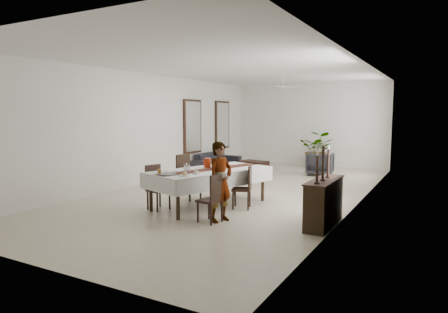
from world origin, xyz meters
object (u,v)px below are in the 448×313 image
at_px(woman, 220,182).
at_px(sideboard_body, 324,203).
at_px(red_pitcher, 207,163).
at_px(sofa, 217,162).
at_px(dining_table_top, 210,171).

height_order(woman, sideboard_body, woman).
xyz_separation_m(red_pitcher, sofa, (-2.40, 4.60, -0.60)).
bearing_deg(dining_table_top, red_pitcher, 149.04).
distance_m(red_pitcher, sideboard_body, 2.94).
height_order(dining_table_top, sofa, dining_table_top).
height_order(sideboard_body, sofa, sideboard_body).
distance_m(woman, sofa, 6.79).
relative_size(red_pitcher, sofa, 0.10).
bearing_deg(sofa, sideboard_body, -134.79).
distance_m(woman, sideboard_body, 1.95).
bearing_deg(dining_table_top, sofa, 136.22).
bearing_deg(woman, sideboard_body, -53.31).
bearing_deg(sofa, woman, -149.67).
bearing_deg(woman, sofa, 46.79).
xyz_separation_m(woman, sideboard_body, (1.80, 0.67, -0.35)).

